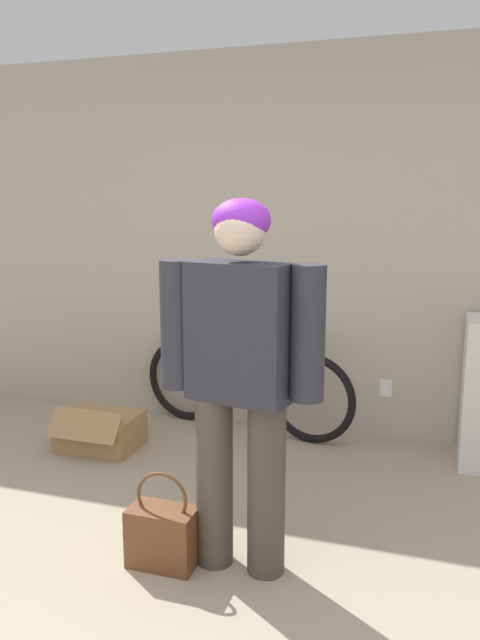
{
  "coord_description": "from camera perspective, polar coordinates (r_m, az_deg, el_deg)",
  "views": [
    {
      "loc": [
        0.87,
        -1.61,
        1.62
      ],
      "look_at": [
        0.08,
        0.8,
        1.12
      ],
      "focal_mm": 35.0,
      "sensor_mm": 36.0,
      "label": 1
    }
  ],
  "objects": [
    {
      "name": "cardboard_box",
      "position": [
        4.26,
        -12.67,
        -9.84
      ],
      "size": [
        0.5,
        0.44,
        0.3
      ],
      "color": "#A87F51",
      "rests_on": "ground_plane"
    },
    {
      "name": "handbag",
      "position": [
        2.96,
        -7.08,
        -18.87
      ],
      "size": [
        0.3,
        0.17,
        0.44
      ],
      "color": "brown",
      "rests_on": "ground_plane"
    },
    {
      "name": "person",
      "position": [
        2.62,
        0.01,
        -4.31
      ],
      "size": [
        0.71,
        0.28,
        1.62
      ],
      "rotation": [
        0.0,
        0.0,
        -0.19
      ],
      "color": "#4C4238",
      "rests_on": "ground_plane"
    },
    {
      "name": "wall_back",
      "position": [
        4.3,
        6.43,
        6.79
      ],
      "size": [
        8.0,
        0.07,
        2.6
      ],
      "color": "#B7AD99",
      "rests_on": "ground_plane"
    },
    {
      "name": "bicycle",
      "position": [
        4.38,
        0.42,
        -6.0
      ],
      "size": [
        1.59,
        0.46,
        0.69
      ],
      "rotation": [
        0.0,
        0.0,
        -0.15
      ],
      "color": "black",
      "rests_on": "ground_plane"
    }
  ]
}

